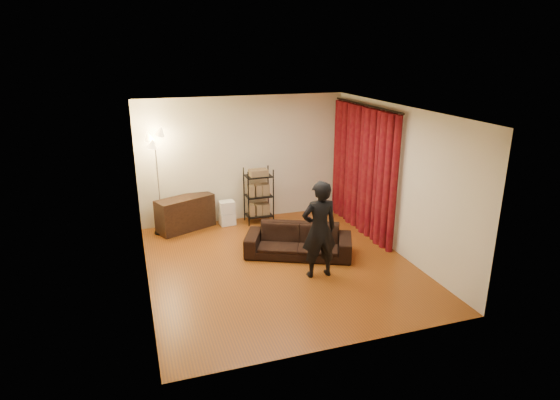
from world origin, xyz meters
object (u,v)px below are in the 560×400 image
object	(u,v)px
sofa	(298,241)
media_cabinet	(185,213)
floor_lamp	(158,184)
storage_boxes	(227,213)
wire_shelf	(259,196)
person	(319,230)

from	to	relation	value
sofa	media_cabinet	xyz separation A→B (m)	(-1.80, 1.95, 0.07)
sofa	floor_lamp	xyz separation A→B (m)	(-2.30, 1.89, 0.78)
sofa	storage_boxes	world-z (taller)	sofa
sofa	wire_shelf	world-z (taller)	wire_shelf
person	storage_boxes	bearing A→B (deg)	-69.92
sofa	wire_shelf	size ratio (longest dim) A/B	1.59
wire_shelf	floor_lamp	bearing A→B (deg)	169.46
person	media_cabinet	size ratio (longest dim) A/B	1.38
person	floor_lamp	world-z (taller)	floor_lamp
sofa	media_cabinet	distance (m)	2.65
media_cabinet	wire_shelf	world-z (taller)	wire_shelf
floor_lamp	sofa	bearing A→B (deg)	-39.48
media_cabinet	floor_lamp	size ratio (longest dim) A/B	0.57
wire_shelf	floor_lamp	xyz separation A→B (m)	(-2.07, 0.02, 0.45)
storage_boxes	floor_lamp	distance (m)	1.60
sofa	storage_boxes	size ratio (longest dim) A/B	3.59
floor_lamp	storage_boxes	bearing A→B (deg)	1.47
sofa	wire_shelf	bearing A→B (deg)	121.72
storage_boxes	floor_lamp	xyz separation A→B (m)	(-1.39, -0.04, 0.79)
sofa	storage_boxes	distance (m)	2.13
media_cabinet	storage_boxes	world-z (taller)	media_cabinet
media_cabinet	person	bearing A→B (deg)	-80.64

